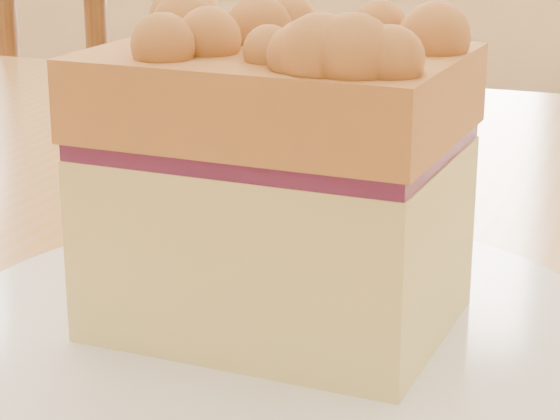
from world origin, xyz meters
name	(u,v)px	position (x,y,z in m)	size (l,w,h in m)	color
cafe_chair_main	(96,226)	(-0.07, 0.95, 0.51)	(0.57, 0.57, 1.01)	#5A3318
plate	(278,349)	(0.17, 0.07, 0.76)	(0.24, 0.24, 0.02)	white
cake_slice	(276,171)	(0.17, 0.07, 0.82)	(0.14, 0.12, 0.11)	#FBEA8D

